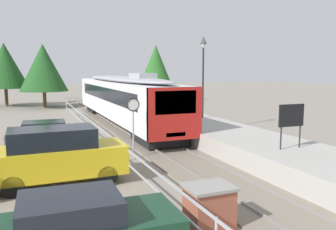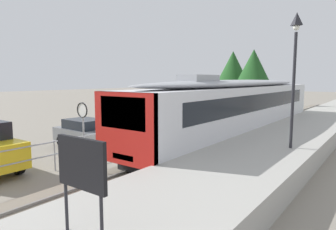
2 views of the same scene
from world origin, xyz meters
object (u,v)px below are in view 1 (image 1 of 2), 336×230
(parked_suv_yellow, at_px, (57,155))
(speed_limit_sign, at_px, (133,113))
(parked_hatchback_grey, at_px, (49,136))
(platform_notice_board, at_px, (291,117))
(platform_lamp_mid_platform, at_px, (203,61))
(brick_utility_cabinet, at_px, (209,206))
(commuter_train, at_px, (122,96))
(parked_hatchback_dark_green, at_px, (81,230))

(parked_suv_yellow, bearing_deg, speed_limit_sign, 34.86)
(speed_limit_sign, xyz_separation_m, parked_hatchback_grey, (-3.53, 2.96, -1.33))
(platform_notice_board, xyz_separation_m, parked_suv_yellow, (-8.87, 1.72, -1.13))
(platform_lamp_mid_platform, relative_size, parked_hatchback_grey, 1.31)
(brick_utility_cabinet, relative_size, parked_suv_yellow, 0.26)
(platform_notice_board, xyz_separation_m, parked_hatchback_grey, (-8.87, 7.14, -1.40))
(commuter_train, bearing_deg, parked_hatchback_dark_green, -107.26)
(platform_lamp_mid_platform, bearing_deg, brick_utility_cabinet, -117.18)
(commuter_train, height_order, parked_hatchback_grey, commuter_train)
(brick_utility_cabinet, distance_m, parked_suv_yellow, 6.08)
(platform_notice_board, distance_m, speed_limit_sign, 6.78)
(platform_lamp_mid_platform, distance_m, speed_limit_sign, 8.67)
(parked_suv_yellow, bearing_deg, brick_utility_cabinet, -57.06)
(parked_hatchback_grey, bearing_deg, commuter_train, 51.63)
(platform_notice_board, xyz_separation_m, speed_limit_sign, (-5.34, 4.18, -0.06))
(commuter_train, distance_m, parked_suv_yellow, 13.82)
(platform_notice_board, height_order, parked_hatchback_dark_green, platform_notice_board)
(parked_suv_yellow, bearing_deg, platform_notice_board, -10.99)
(platform_notice_board, bearing_deg, parked_hatchback_dark_green, -156.18)
(platform_lamp_mid_platform, xyz_separation_m, parked_suv_yellow, (-9.90, -7.77, -3.56))
(brick_utility_cabinet, height_order, parked_hatchback_grey, parked_hatchback_grey)
(parked_suv_yellow, bearing_deg, commuter_train, 65.78)
(platform_lamp_mid_platform, height_order, speed_limit_sign, platform_lamp_mid_platform)
(commuter_train, xyz_separation_m, parked_hatchback_dark_green, (-5.66, -18.20, -1.36))
(brick_utility_cabinet, bearing_deg, speed_limit_sign, 88.25)
(parked_suv_yellow, height_order, parked_hatchback_grey, parked_suv_yellow)
(parked_suv_yellow, bearing_deg, parked_hatchback_dark_green, -90.03)
(platform_lamp_mid_platform, height_order, parked_hatchback_grey, platform_lamp_mid_platform)
(commuter_train, distance_m, parked_hatchback_grey, 9.21)
(parked_hatchback_grey, bearing_deg, speed_limit_sign, -40.03)
(platform_notice_board, xyz_separation_m, brick_utility_cabinet, (-5.57, -3.36, -1.61))
(speed_limit_sign, xyz_separation_m, parked_suv_yellow, (-3.53, -2.46, -1.06))
(parked_hatchback_dark_green, bearing_deg, speed_limit_sign, 66.45)
(brick_utility_cabinet, height_order, parked_suv_yellow, parked_suv_yellow)
(platform_lamp_mid_platform, distance_m, parked_hatchback_grey, 10.88)
(commuter_train, distance_m, speed_limit_sign, 10.33)
(platform_notice_board, relative_size, parked_hatchback_grey, 0.44)
(speed_limit_sign, height_order, parked_hatchback_dark_green, speed_limit_sign)
(platform_lamp_mid_platform, bearing_deg, parked_hatchback_grey, -166.64)
(parked_hatchback_dark_green, bearing_deg, parked_suv_yellow, 89.97)
(brick_utility_cabinet, bearing_deg, parked_hatchback_grey, 107.43)
(commuter_train, height_order, parked_hatchback_dark_green, commuter_train)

